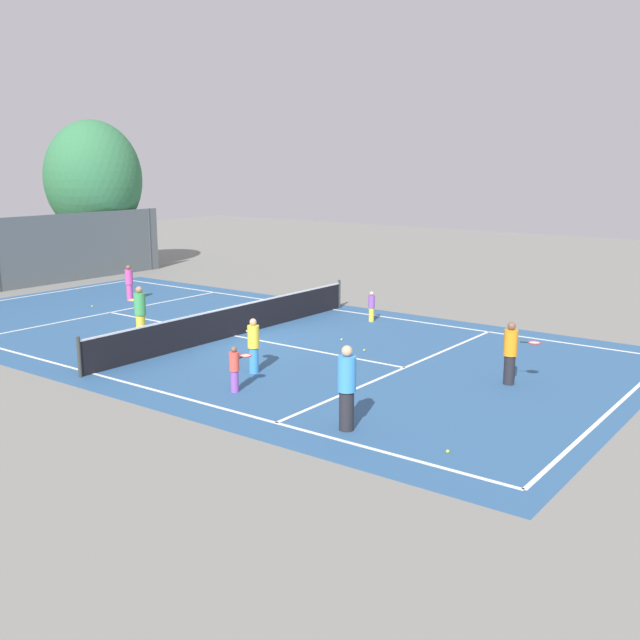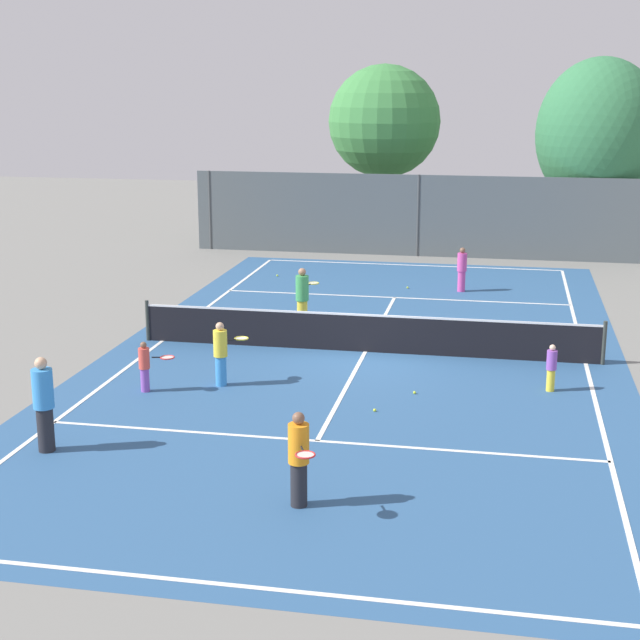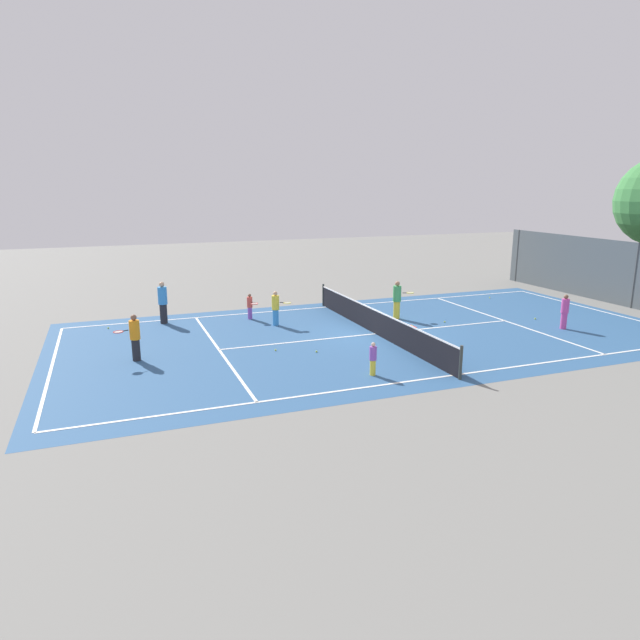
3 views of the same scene
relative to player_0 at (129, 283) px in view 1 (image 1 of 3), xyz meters
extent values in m
plane|color=slate|center=(-2.05, -7.77, -0.75)|extent=(80.00, 80.00, 0.00)
cube|color=#2D5684|center=(-2.05, -7.77, -0.75)|extent=(13.00, 25.00, 0.00)
cube|color=white|center=(-7.55, -7.77, -0.74)|extent=(0.10, 24.00, 0.01)
cube|color=white|center=(3.45, -7.77, -0.74)|extent=(0.10, 24.00, 0.01)
cube|color=white|center=(-2.05, -19.77, -0.74)|extent=(11.00, 0.10, 0.01)
cube|color=white|center=(-2.05, 4.23, -0.74)|extent=(11.00, 0.10, 0.01)
cube|color=white|center=(-2.05, -14.17, -0.74)|extent=(11.00, 0.10, 0.01)
cube|color=white|center=(-2.05, -1.37, -0.74)|extent=(11.00, 0.10, 0.01)
cube|color=white|center=(-2.05, -7.77, -0.74)|extent=(0.10, 12.80, 0.01)
cylinder|color=#333833|center=(-7.95, -7.77, -0.20)|extent=(0.10, 0.10, 1.10)
cylinder|color=#333833|center=(3.85, -7.77, -0.20)|extent=(0.10, 0.10, 1.10)
cube|color=black|center=(-2.05, -7.77, -0.28)|extent=(11.80, 0.03, 0.95)
cube|color=white|center=(-2.05, -7.77, 0.22)|extent=(11.80, 0.04, 0.05)
cylinder|color=#3F4447|center=(6.45, 6.23, 0.85)|extent=(0.12, 0.12, 3.20)
cylinder|color=brown|center=(4.78, 8.39, 0.50)|extent=(0.39, 0.39, 2.51)
ellipsoid|color=#337547|center=(4.78, 8.39, 3.97)|extent=(4.92, 4.90, 5.90)
cylinder|color=#D14799|center=(0.00, 0.00, -0.41)|extent=(0.25, 0.25, 0.68)
cylinder|color=#D14799|center=(0.00, 0.00, 0.23)|extent=(0.31, 0.31, 0.60)
sphere|color=brown|center=(0.00, 0.00, 0.62)|extent=(0.19, 0.19, 0.19)
cylinder|color=#232328|center=(-1.78, -17.06, -0.37)|extent=(0.28, 0.28, 0.76)
cylinder|color=orange|center=(-1.78, -17.06, 0.34)|extent=(0.35, 0.35, 0.66)
sphere|color=brown|center=(-1.78, -17.06, 0.78)|extent=(0.21, 0.21, 0.21)
cylinder|color=black|center=(-1.65, -17.36, 0.37)|extent=(0.11, 0.20, 0.03)
torus|color=red|center=(-1.56, -17.59, 0.37)|extent=(0.43, 0.43, 0.03)
cylinder|color=silver|center=(-1.56, -17.59, 0.37)|extent=(0.36, 0.36, 0.00)
cylinder|color=#232328|center=(-6.97, -15.63, -0.32)|extent=(0.32, 0.32, 0.86)
cylinder|color=#388CD8|center=(-6.97, -15.63, 0.49)|extent=(0.39, 0.39, 0.75)
sphere|color=tan|center=(-6.97, -15.63, 0.98)|extent=(0.23, 0.23, 0.23)
cylinder|color=yellow|center=(2.51, -10.12, -0.50)|extent=(0.19, 0.19, 0.51)
cylinder|color=purple|center=(2.51, -10.12, -0.02)|extent=(0.23, 0.23, 0.44)
sphere|color=beige|center=(2.51, -10.12, 0.27)|extent=(0.14, 0.14, 0.14)
cylinder|color=purple|center=(-6.44, -11.90, -0.48)|extent=(0.20, 0.20, 0.54)
cylinder|color=#E54C3F|center=(-6.44, -11.90, 0.03)|extent=(0.25, 0.25, 0.47)
sphere|color=brown|center=(-6.44, -11.90, 0.33)|extent=(0.15, 0.15, 0.15)
cylinder|color=black|center=(-6.17, -11.85, 0.05)|extent=(0.20, 0.07, 0.03)
torus|color=red|center=(-5.92, -11.81, 0.05)|extent=(0.38, 0.38, 0.03)
cylinder|color=silver|center=(-5.92, -11.81, 0.05)|extent=(0.32, 0.32, 0.00)
cylinder|color=#388CD8|center=(-4.89, -11.15, -0.40)|extent=(0.26, 0.26, 0.70)
cylinder|color=yellow|center=(-4.89, -11.15, 0.25)|extent=(0.32, 0.32, 0.61)
sphere|color=tan|center=(-4.89, -11.15, 0.65)|extent=(0.19, 0.19, 0.19)
cylinder|color=black|center=(-4.67, -10.93, 0.28)|extent=(0.16, 0.16, 0.03)
torus|color=yellow|center=(-4.50, -10.75, 0.28)|extent=(0.47, 0.47, 0.03)
cylinder|color=silver|center=(-4.50, -10.75, 0.28)|extent=(0.39, 0.39, 0.00)
cylinder|color=yellow|center=(-4.16, -5.68, -0.35)|extent=(0.29, 0.29, 0.80)
cylinder|color=#3FA559|center=(-4.16, -5.68, 0.40)|extent=(0.37, 0.37, 0.70)
sphere|color=#A37556|center=(-4.16, -5.68, 0.86)|extent=(0.22, 0.22, 0.22)
cylinder|color=black|center=(-4.04, -5.37, 0.43)|extent=(0.10, 0.20, 0.03)
torus|color=yellow|center=(-3.95, -5.13, 0.43)|extent=(0.43, 0.43, 0.03)
cylinder|color=silver|center=(-3.95, -5.13, 0.43)|extent=(0.36, 0.36, 0.00)
cube|color=red|center=(-1.40, -6.56, -0.57)|extent=(0.46, 0.39, 0.36)
sphere|color=#CCE533|center=(-1.50, -6.56, -0.36)|extent=(0.07, 0.07, 0.07)
sphere|color=#CCE533|center=(-1.31, -6.51, -0.36)|extent=(0.07, 0.07, 0.07)
sphere|color=#CCE533|center=(-1.78, 0.10, -0.72)|extent=(0.07, 0.07, 0.07)
sphere|color=#CCE533|center=(-1.18, -12.26, -0.72)|extent=(0.07, 0.07, 0.07)
sphere|color=#CCE533|center=(-6.83, -17.93, -0.72)|extent=(0.07, 0.07, 0.07)
sphere|color=#CCE533|center=(-2.72, -4.04, -0.72)|extent=(0.07, 0.07, 0.07)
sphere|color=#CCE533|center=(-0.47, -10.93, -0.72)|extent=(0.07, 0.07, 0.07)
camera|label=1|loc=(-19.17, -24.04, 4.80)|focal=41.50mm
camera|label=2|loc=(1.36, -31.36, 6.10)|focal=54.02mm
camera|label=3|loc=(17.83, -17.75, 5.15)|focal=31.61mm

